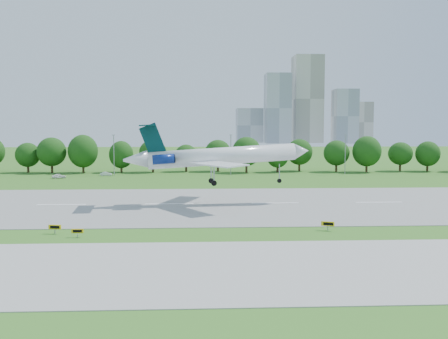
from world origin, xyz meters
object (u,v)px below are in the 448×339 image
taxi_sign_left (77,231)px  airliner (213,156)px  service_vehicle_a (106,174)px  service_vehicle_b (59,176)px

taxi_sign_left → airliner: bearing=57.3°
airliner → service_vehicle_a: size_ratio=10.22×
airliner → service_vehicle_a: airliner is taller
service_vehicle_b → service_vehicle_a: bearing=-80.3°
taxi_sign_left → service_vehicle_b: size_ratio=0.42×
taxi_sign_left → service_vehicle_a: 84.56m
airliner → taxi_sign_left: (-18.50, -27.55, -8.25)m
taxi_sign_left → service_vehicle_b: 80.64m
taxi_sign_left → service_vehicle_b: bearing=108.5°
service_vehicle_b → taxi_sign_left: bearing=177.7°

